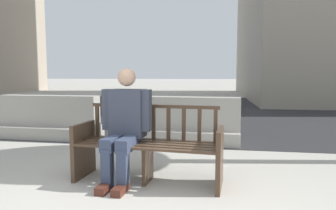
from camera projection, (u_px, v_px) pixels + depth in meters
street_asphalt at (197, 109)px, 11.00m from camera, size 120.00×12.00×0.01m
street_bench at (148, 148)px, 3.46m from camera, size 1.73×0.66×0.88m
seated_person at (125, 123)px, 3.44m from camera, size 0.59×0.75×1.31m
jersey_barrier_centre at (185, 124)px, 5.52m from camera, size 2.03×0.78×0.84m
jersey_barrier_left at (50, 121)px, 5.92m from camera, size 2.02×0.74×0.84m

